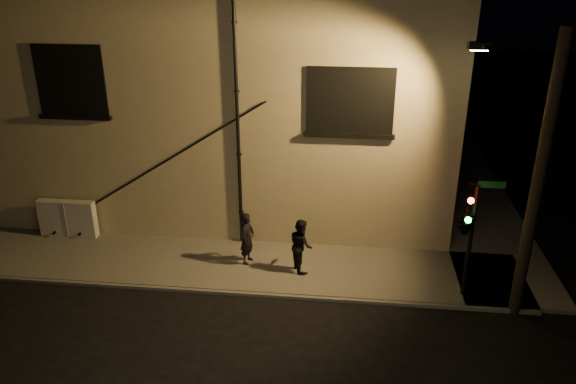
# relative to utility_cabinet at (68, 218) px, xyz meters

# --- Properties ---
(ground) EXTENTS (90.00, 90.00, 0.00)m
(ground) POSITION_rel_utility_cabinet_xyz_m (7.72, -2.70, -0.76)
(ground) COLOR black
(sidewalk) EXTENTS (21.00, 16.00, 0.12)m
(sidewalk) POSITION_rel_utility_cabinet_xyz_m (8.94, 1.69, -0.70)
(sidewalk) COLOR #595750
(sidewalk) RESTS_ON ground
(building) EXTENTS (16.20, 12.23, 8.80)m
(building) POSITION_rel_utility_cabinet_xyz_m (4.72, 6.29, 3.64)
(building) COLOR tan
(building) RESTS_ON ground
(utility_cabinet) EXTENTS (1.95, 0.33, 1.28)m
(utility_cabinet) POSITION_rel_utility_cabinet_xyz_m (0.00, 0.00, 0.00)
(utility_cabinet) COLOR #B8B5AF
(utility_cabinet) RESTS_ON sidewalk
(pedestrian_a) EXTENTS (0.53, 0.69, 1.68)m
(pedestrian_a) POSITION_rel_utility_cabinet_xyz_m (6.36, -1.08, 0.20)
(pedestrian_a) COLOR black
(pedestrian_a) RESTS_ON sidewalk
(pedestrian_b) EXTENTS (0.90, 0.99, 1.67)m
(pedestrian_b) POSITION_rel_utility_cabinet_xyz_m (8.04, -1.33, 0.19)
(pedestrian_b) COLOR black
(pedestrian_b) RESTS_ON sidewalk
(traffic_signal) EXTENTS (1.19, 2.02, 3.46)m
(traffic_signal) POSITION_rel_utility_cabinet_xyz_m (12.53, -2.26, 1.69)
(traffic_signal) COLOR black
(traffic_signal) RESTS_ON sidewalk
(streetlamp_pole) EXTENTS (2.03, 1.40, 7.57)m
(streetlamp_pole) POSITION_rel_utility_cabinet_xyz_m (13.93, -2.65, 3.23)
(streetlamp_pole) COLOR black
(streetlamp_pole) RESTS_ON ground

